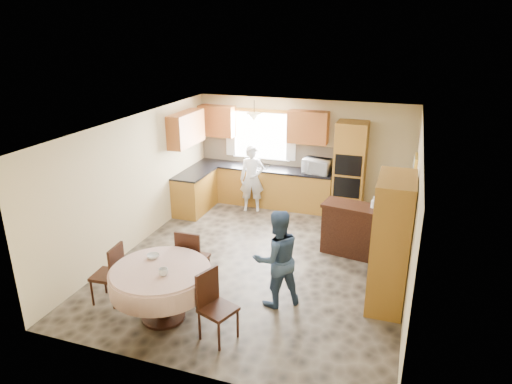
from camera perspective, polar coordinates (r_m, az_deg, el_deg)
The scene contains 36 objects.
floor at distance 8.41m, azimuth 0.66°, elevation -8.58°, with size 5.00×6.00×0.01m, color brown.
ceiling at distance 7.53m, azimuth 0.74°, elevation 8.35°, with size 5.00×6.00×0.01m, color white.
wall_back at distance 10.64m, azimuth 5.78°, elevation 4.82°, with size 5.00×0.02×2.50m, color tan.
wall_front at distance 5.39m, azimuth -9.52°, elevation -11.27°, with size 5.00×0.02×2.50m, color tan.
wall_left at distance 8.94m, azimuth -14.71°, elevation 1.27°, with size 0.02×6.00×2.50m, color tan.
wall_right at distance 7.55m, azimuth 19.06°, elevation -2.71°, with size 0.02×6.00×2.50m, color tan.
window at distance 10.80m, azimuth 0.61°, elevation 7.06°, with size 1.40×0.03×1.10m, color white.
curtain_left at distance 10.99m, azimuth -3.21°, elevation 7.54°, with size 0.22×0.02×1.15m, color white.
curtain_right at distance 10.53m, azimuth 4.43°, elevation 6.95°, with size 0.22×0.02×1.15m, color white.
base_cab_back at distance 10.82m, azimuth 0.88°, elevation 0.69°, with size 3.30×0.60×0.88m, color #AB752D.
counter_back at distance 10.68m, azimuth 0.89°, elevation 3.02°, with size 3.30×0.64×0.04m, color black.
base_cab_left at distance 10.52m, azimuth -7.66°, elevation -0.06°, with size 0.60×1.20×0.88m, color #AB752D.
counter_left at distance 10.38m, azimuth -7.77°, elevation 2.32°, with size 0.64×1.20×0.04m, color black.
backsplash at distance 10.87m, azimuth 1.38°, elevation 4.86°, with size 3.30×0.02×0.55m, color #CCB490.
wall_cab_left at distance 10.97m, azimuth -4.90°, elevation 8.86°, with size 0.85×0.33×0.72m, color #C87132.
wall_cab_right at distance 10.30m, azimuth 6.51°, elevation 8.06°, with size 0.90×0.33×0.72m, color #C87132.
wall_cab_side at distance 10.18m, azimuth -8.73°, elevation 7.82°, with size 0.33×1.20×0.72m, color #C87132.
oven_tower at distance 10.21m, azimuth 11.63°, elevation 2.74°, with size 0.66×0.62×2.12m, color #AB752D.
oven_upper at distance 9.86m, azimuth 11.45°, elevation 3.28°, with size 0.56×0.01×0.45m, color black.
oven_lower at distance 10.01m, azimuth 11.25°, elevation 0.54°, with size 0.56×0.01×0.45m, color black.
pendant at distance 10.25m, azimuth -0.23°, elevation 9.33°, with size 0.36×0.36×0.18m, color beige.
sideboard at distance 8.64m, azimuth 12.46°, elevation -4.89°, with size 1.28×0.53×0.91m, color #371A0F.
space_heater at distance 8.18m, azimuth 15.68°, elevation -8.06°, with size 0.40×0.28×0.55m, color black.
cupboard at distance 7.08m, azimuth 16.50°, elevation -6.07°, with size 0.53×1.06×2.02m, color #AB752D.
dining_table at distance 6.73m, azimuth -11.83°, elevation -10.66°, with size 1.43×1.43×0.82m.
chair_left at distance 7.35m, azimuth -17.64°, elevation -9.41°, with size 0.45×0.45×0.96m.
chair_back at distance 7.44m, azimuth -8.11°, elevation -7.94°, with size 0.46×0.46×1.01m.
chair_right at distance 6.32m, azimuth -5.31°, elevation -13.52°, with size 0.55×0.55×0.98m.
framed_picture at distance 8.66m, azimuth 19.27°, elevation 2.91°, with size 0.06×0.52×0.43m.
microwave at distance 10.27m, azimuth 7.61°, elevation 3.23°, with size 0.60×0.40×0.33m, color silver.
person_sink at distance 10.35m, azimuth -0.49°, elevation 1.68°, with size 0.56×0.37×1.53m, color silver.
person_dining at distance 6.87m, azimuth 2.61°, elevation -8.30°, with size 0.75×0.58×1.53m, color #31496C.
bowl_sideboard at distance 8.49m, azimuth 10.36°, elevation -1.65°, with size 0.21×0.21×0.05m, color #B2B2B2.
bottle_sideboard at distance 8.39m, azimuth 14.49°, elevation -1.43°, with size 0.10×0.10×0.27m, color silver.
cup_table at distance 6.44m, azimuth -11.50°, elevation -9.78°, with size 0.13×0.13×0.10m, color #B2B2B2.
bowl_table at distance 6.92m, azimuth -12.75°, elevation -7.86°, with size 0.18×0.18×0.06m, color #B2B2B2.
Camera 1 is at (2.30, -7.01, 4.03)m, focal length 32.00 mm.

